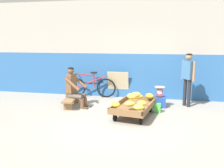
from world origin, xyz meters
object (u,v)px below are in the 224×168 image
(weighing_scale, at_px, (160,92))
(plastic_crate, at_px, (159,102))
(low_bench, at_px, (72,99))
(bicycle_near_left, at_px, (91,87))
(shopping_bag, at_px, (157,108))
(sign_board, at_px, (118,84))
(banana_cart, at_px, (134,107))
(customer_adult, at_px, (188,74))
(vendor_seated, at_px, (74,87))

(weighing_scale, bearing_deg, plastic_crate, 90.00)
(low_bench, distance_m, bicycle_near_left, 1.23)
(shopping_bag, bearing_deg, sign_board, 132.00)
(banana_cart, relative_size, bicycle_near_left, 0.94)
(bicycle_near_left, bearing_deg, weighing_scale, -18.88)
(low_bench, distance_m, weighing_scale, 2.54)
(low_bench, relative_size, sign_board, 1.29)
(sign_board, xyz_separation_m, customer_adult, (2.14, -0.69, 0.52))
(weighing_scale, height_order, shopping_bag, weighing_scale)
(banana_cart, height_order, customer_adult, customer_adult)
(banana_cart, bearing_deg, shopping_bag, 38.72)
(vendor_seated, distance_m, plastic_crate, 2.48)
(bicycle_near_left, bearing_deg, vendor_seated, -96.64)
(banana_cart, height_order, low_bench, banana_cart)
(plastic_crate, bearing_deg, weighing_scale, -90.00)
(bicycle_near_left, bearing_deg, plastic_crate, -18.86)
(bicycle_near_left, relative_size, customer_adult, 1.08)
(plastic_crate, bearing_deg, vendor_seated, -169.61)
(banana_cart, distance_m, sign_board, 2.08)
(bicycle_near_left, distance_m, shopping_bag, 2.58)
(vendor_seated, distance_m, customer_adult, 3.28)
(weighing_scale, height_order, sign_board, sign_board)
(banana_cart, xyz_separation_m, vendor_seated, (-1.79, 0.54, 0.33))
(weighing_scale, xyz_separation_m, customer_adult, (0.77, 0.25, 0.50))
(banana_cart, relative_size, plastic_crate, 4.35)
(sign_board, height_order, customer_adult, customer_adult)
(low_bench, relative_size, shopping_bag, 4.69)
(banana_cart, distance_m, low_bench, 1.95)
(bicycle_near_left, bearing_deg, shopping_bag, -30.34)
(shopping_bag, bearing_deg, vendor_seated, 178.00)
(vendor_seated, height_order, bicycle_near_left, vendor_seated)
(weighing_scale, relative_size, bicycle_near_left, 0.18)
(sign_board, xyz_separation_m, shopping_bag, (1.32, -1.47, -0.31))
(sign_board, relative_size, shopping_bag, 3.65)
(plastic_crate, height_order, bicycle_near_left, bicycle_near_left)
(banana_cart, height_order, bicycle_near_left, bicycle_near_left)
(plastic_crate, height_order, weighing_scale, weighing_scale)
(bicycle_near_left, height_order, shopping_bag, bicycle_near_left)
(banana_cart, height_order, vendor_seated, vendor_seated)
(plastic_crate, height_order, shopping_bag, plastic_crate)
(vendor_seated, bearing_deg, customer_adult, 12.27)
(customer_adult, distance_m, shopping_bag, 1.40)
(weighing_scale, bearing_deg, banana_cart, -122.35)
(plastic_crate, bearing_deg, banana_cart, -122.32)
(banana_cart, relative_size, vendor_seated, 1.37)
(plastic_crate, relative_size, weighing_scale, 1.20)
(customer_adult, bearing_deg, sign_board, 162.06)
(weighing_scale, distance_m, customer_adult, 0.95)
(vendor_seated, bearing_deg, bicycle_near_left, 83.36)
(low_bench, distance_m, sign_board, 1.79)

